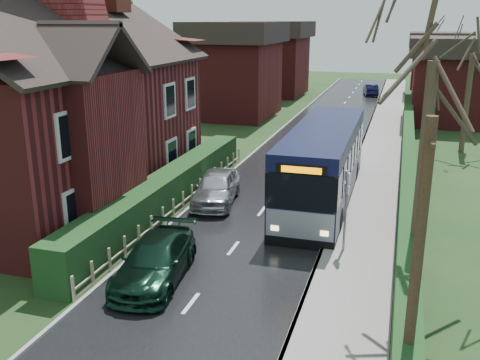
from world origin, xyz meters
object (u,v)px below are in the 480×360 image
(brick_house, at_px, (56,103))
(telegraph_pole, at_px, (415,279))
(bus, at_px, (323,165))
(bus_stop_sign, at_px, (346,200))
(car_green, at_px, (155,261))
(car_silver, at_px, (216,187))

(brick_house, height_order, telegraph_pole, brick_house)
(bus, relative_size, bus_stop_sign, 3.73)
(car_green, distance_m, telegraph_pole, 8.81)
(bus_stop_sign, height_order, telegraph_pole, telegraph_pole)
(bus, distance_m, car_silver, 4.79)
(car_green, relative_size, bus_stop_sign, 1.50)
(brick_house, height_order, car_green, brick_house)
(bus, distance_m, telegraph_pole, 13.70)
(car_green, relative_size, telegraph_pole, 0.72)
(car_green, bearing_deg, bus_stop_sign, 27.59)
(brick_house, xyz_separation_m, car_silver, (6.52, 1.74, -3.65))
(car_silver, xyz_separation_m, car_green, (0.61, -7.44, -0.08))
(brick_house, bearing_deg, car_green, -38.61)
(brick_house, distance_m, telegraph_pole, 17.56)
(car_silver, relative_size, car_green, 0.95)
(car_green, bearing_deg, telegraph_pole, -35.90)
(brick_house, distance_m, bus_stop_sign, 12.88)
(brick_house, relative_size, bus_stop_sign, 4.91)
(brick_house, bearing_deg, bus, 17.07)
(brick_house, xyz_separation_m, telegraph_pole, (14.53, -9.78, -1.23))
(car_green, xyz_separation_m, bus_stop_sign, (5.36, 3.70, 1.31))
(car_silver, relative_size, telegraph_pole, 0.69)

